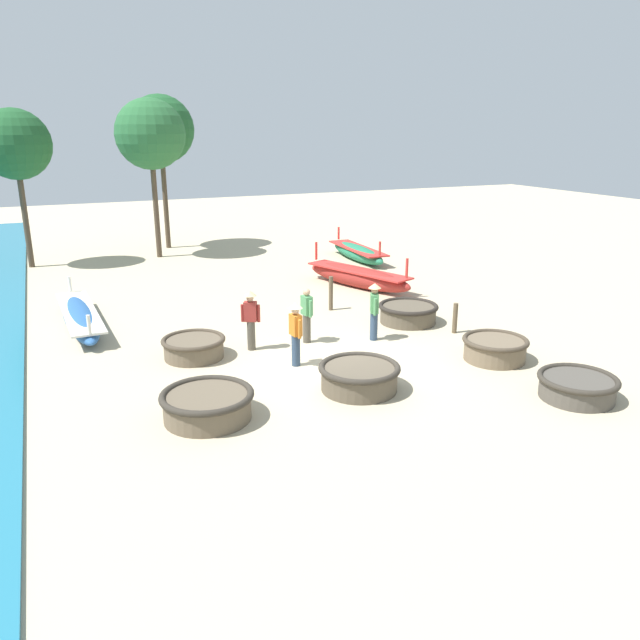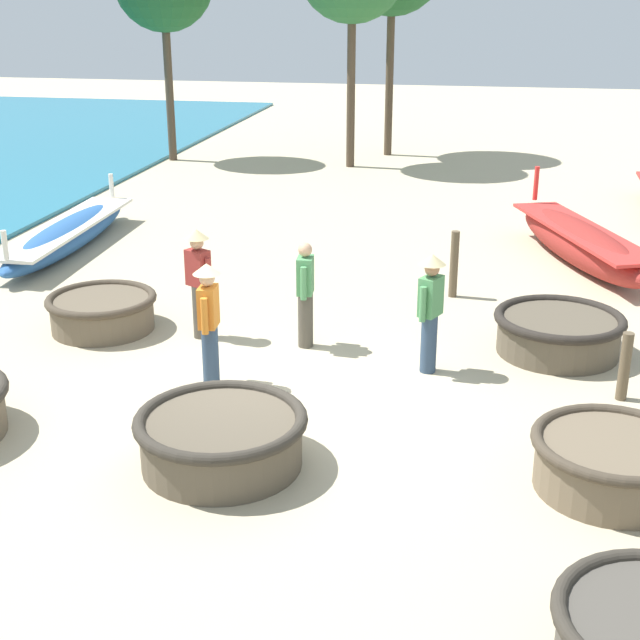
{
  "view_description": "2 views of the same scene",
  "coord_description": "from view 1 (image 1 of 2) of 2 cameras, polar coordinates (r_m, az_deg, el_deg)",
  "views": [
    {
      "loc": [
        -6.4,
        -13.45,
        5.85
      ],
      "look_at": [
        0.14,
        1.15,
        0.88
      ],
      "focal_mm": 35.0,
      "sensor_mm": 36.0,
      "label": 1
    },
    {
      "loc": [
        2.58,
        -9.91,
        4.93
      ],
      "look_at": [
        0.47,
        1.14,
        0.73
      ],
      "focal_mm": 50.0,
      "sensor_mm": 36.0,
      "label": 2
    }
  ],
  "objects": [
    {
      "name": "long_boat_ochre_hull",
      "position": [
        28.75,
        3.46,
        6.19
      ],
      "size": [
        1.16,
        4.72,
        1.21
      ],
      "color": "#237551",
      "rests_on": "ground"
    },
    {
      "name": "coracle_weathered",
      "position": [
        14.49,
        3.61,
        -5.14
      ],
      "size": [
        1.9,
        1.9,
        0.62
      ],
      "color": "brown",
      "rests_on": "ground"
    },
    {
      "name": "long_boat_green_hull",
      "position": [
        23.76,
        3.52,
        3.99
      ],
      "size": [
        2.6,
        4.95,
        1.44
      ],
      "color": "maroon",
      "rests_on": "ground"
    },
    {
      "name": "coracle_front_left",
      "position": [
        19.58,
        8.06,
        0.69
      ],
      "size": [
        1.86,
        1.86,
        0.6
      ],
      "color": "brown",
      "rests_on": "ground"
    },
    {
      "name": "long_boat_white_hull",
      "position": [
        20.37,
        -21.09,
        0.27
      ],
      "size": [
        1.15,
        5.49,
        1.04
      ],
      "color": "#285693",
      "rests_on": "ground"
    },
    {
      "name": "fisherman_standing_left",
      "position": [
        17.69,
        4.98,
        1.13
      ],
      "size": [
        0.36,
        0.49,
        1.67
      ],
      "color": "#2D425B",
      "rests_on": "ground"
    },
    {
      "name": "tree_tall_back",
      "position": [
        29.5,
        -26.11,
        14.18
      ],
      "size": [
        2.9,
        2.9,
        6.62
      ],
      "color": "#4C3D2D",
      "rests_on": "ground"
    },
    {
      "name": "ground_plane",
      "position": [
        16.0,
        1.23,
        -4.2
      ],
      "size": [
        80.0,
        80.0,
        0.0
      ],
      "primitive_type": "plane",
      "color": "#BCAD8C"
    },
    {
      "name": "mooring_post_inland",
      "position": [
        20.66,
        1.0,
        2.45
      ],
      "size": [
        0.14,
        0.14,
        1.14
      ],
      "primitive_type": "cylinder",
      "color": "brown",
      "rests_on": "ground"
    },
    {
      "name": "coracle_center",
      "position": [
        16.78,
        -11.47,
        -2.41
      ],
      "size": [
        1.68,
        1.68,
        0.56
      ],
      "color": "brown",
      "rests_on": "ground"
    },
    {
      "name": "mooring_post_mid_beach",
      "position": [
        18.8,
        12.25,
        0.17
      ],
      "size": [
        0.14,
        0.14,
        0.91
      ],
      "primitive_type": "cylinder",
      "color": "brown",
      "rests_on": "ground"
    },
    {
      "name": "tree_leftmost",
      "position": [
        32.15,
        -14.4,
        16.5
      ],
      "size": [
        3.23,
        3.23,
        7.36
      ],
      "color": "#4C3D2D",
      "rests_on": "ground"
    },
    {
      "name": "fisherman_hauling",
      "position": [
        16.94,
        -6.36,
        0.35
      ],
      "size": [
        0.48,
        0.36,
        1.67
      ],
      "color": "#4C473D",
      "rests_on": "ground"
    },
    {
      "name": "coracle_front_right",
      "position": [
        15.18,
        22.47,
        -5.6
      ],
      "size": [
        1.77,
        1.77,
        0.54
      ],
      "color": "#4C473F",
      "rests_on": "ground"
    },
    {
      "name": "tree_rightmost",
      "position": [
        29.85,
        -15.26,
        16.03
      ],
      "size": [
        3.12,
        3.12,
        7.1
      ],
      "color": "#4C3D2D",
      "rests_on": "ground"
    },
    {
      "name": "coracle_upturned",
      "position": [
        13.29,
        -10.26,
        -7.57
      ],
      "size": [
        1.97,
        1.97,
        0.61
      ],
      "color": "brown",
      "rests_on": "ground"
    },
    {
      "name": "coracle_nearest",
      "position": [
        16.91,
        15.7,
        -2.48
      ],
      "size": [
        1.71,
        1.71,
        0.6
      ],
      "color": "brown",
      "rests_on": "ground"
    },
    {
      "name": "fisherman_standing_right",
      "position": [
        15.71,
        -2.24,
        -0.91
      ],
      "size": [
        0.36,
        0.53,
        1.67
      ],
      "color": "#2D425B",
      "rests_on": "ground"
    },
    {
      "name": "fisherman_by_coracle",
      "position": [
        17.45,
        -1.22,
        0.55
      ],
      "size": [
        0.25,
        0.53,
        1.57
      ],
      "color": "#4C473D",
      "rests_on": "ground"
    }
  ]
}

